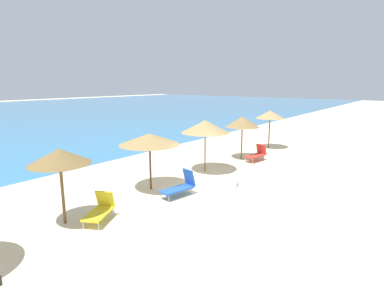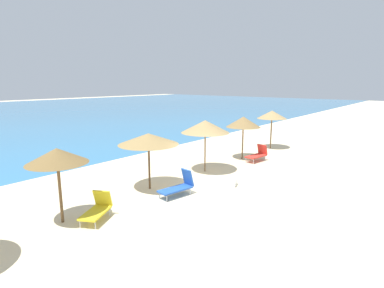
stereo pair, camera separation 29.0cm
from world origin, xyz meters
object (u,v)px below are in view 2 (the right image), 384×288
object	(u,v)px
beach_umbrella_1	(57,156)
cooler_box	(232,182)
beach_umbrella_3	(205,127)
beach_umbrella_5	(272,115)
beach_umbrella_4	(243,122)
lounge_chair_2	(179,186)
lounge_chair_1	(97,208)
lounge_chair_0	(258,154)
beach_umbrella_2	(148,139)

from	to	relation	value
beach_umbrella_1	cooler_box	xyz separation A→B (m)	(6.78, -2.44, -2.11)
beach_umbrella_3	beach_umbrella_5	distance (m)	7.58
beach_umbrella_4	lounge_chair_2	size ratio (longest dim) A/B	1.63
lounge_chair_1	beach_umbrella_3	bearing A→B (deg)	-113.19
lounge_chair_0	lounge_chair_1	size ratio (longest dim) A/B	1.05
beach_umbrella_5	lounge_chair_1	bearing A→B (deg)	-178.10
lounge_chair_2	beach_umbrella_1	bearing A→B (deg)	81.68
cooler_box	beach_umbrella_5	bearing A→B (deg)	14.16
beach_umbrella_1	beach_umbrella_3	world-z (taller)	beach_umbrella_3
beach_umbrella_2	lounge_chair_1	distance (m)	3.83
lounge_chair_2	beach_umbrella_2	bearing A→B (deg)	17.37
beach_umbrella_3	cooler_box	size ratio (longest dim) A/B	4.92
beach_umbrella_2	lounge_chair_2	bearing A→B (deg)	-82.05
lounge_chair_0	cooler_box	distance (m)	4.91
beach_umbrella_3	lounge_chair_2	bearing A→B (deg)	-159.94
beach_umbrella_2	beach_umbrella_5	world-z (taller)	beach_umbrella_5
beach_umbrella_2	lounge_chair_0	bearing A→B (deg)	-10.66
beach_umbrella_2	beach_umbrella_4	size ratio (longest dim) A/B	1.00
beach_umbrella_4	beach_umbrella_5	size ratio (longest dim) A/B	0.97
beach_umbrella_3	lounge_chair_2	xyz separation A→B (m)	(-3.50, -1.28, -1.96)
lounge_chair_0	lounge_chair_1	distance (m)	10.67
beach_umbrella_4	lounge_chair_1	size ratio (longest dim) A/B	1.80
beach_umbrella_5	lounge_chair_1	xyz separation A→B (m)	(-14.54, -0.48, -2.00)
beach_umbrella_3	lounge_chair_2	distance (m)	4.21
lounge_chair_1	lounge_chair_2	distance (m)	3.52
beach_umbrella_3	lounge_chair_1	bearing A→B (deg)	-174.78
beach_umbrella_1	beach_umbrella_5	distance (m)	15.41
beach_umbrella_5	lounge_chair_0	size ratio (longest dim) A/B	1.76
lounge_chair_1	cooler_box	distance (m)	6.15
beach_umbrella_3	lounge_chair_0	distance (m)	4.35
cooler_box	beach_umbrella_4	bearing A→B (deg)	25.00
beach_umbrella_1	beach_umbrella_2	xyz separation A→B (m)	(4.11, 0.15, -0.05)
beach_umbrella_4	beach_umbrella_5	xyz separation A→B (m)	(3.97, 0.00, 0.11)
beach_umbrella_2	beach_umbrella_3	distance (m)	3.72
cooler_box	lounge_chair_0	bearing A→B (deg)	14.06
lounge_chair_1	cooler_box	size ratio (longest dim) A/B	2.62
beach_umbrella_2	lounge_chair_0	xyz separation A→B (m)	(7.42, -1.40, -1.82)
beach_umbrella_2	beach_umbrella_3	xyz separation A→B (m)	(3.71, -0.25, 0.15)
beach_umbrella_5	beach_umbrella_3	bearing A→B (deg)	178.84
beach_umbrella_2	lounge_chair_2	world-z (taller)	beach_umbrella_2
lounge_chair_2	beach_umbrella_5	bearing A→B (deg)	-74.79
beach_umbrella_4	beach_umbrella_5	bearing A→B (deg)	0.06
beach_umbrella_2	lounge_chair_0	world-z (taller)	beach_umbrella_2
beach_umbrella_2	beach_umbrella_4	world-z (taller)	beach_umbrella_4
beach_umbrella_5	lounge_chair_0	world-z (taller)	beach_umbrella_5
beach_umbrella_3	beach_umbrella_5	bearing A→B (deg)	-1.16
beach_umbrella_3	beach_umbrella_2	bearing A→B (deg)	176.08
beach_umbrella_1	lounge_chair_2	size ratio (longest dim) A/B	1.59
beach_umbrella_3	lounge_chair_1	world-z (taller)	beach_umbrella_3
beach_umbrella_1	beach_umbrella_4	bearing A→B (deg)	-1.33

